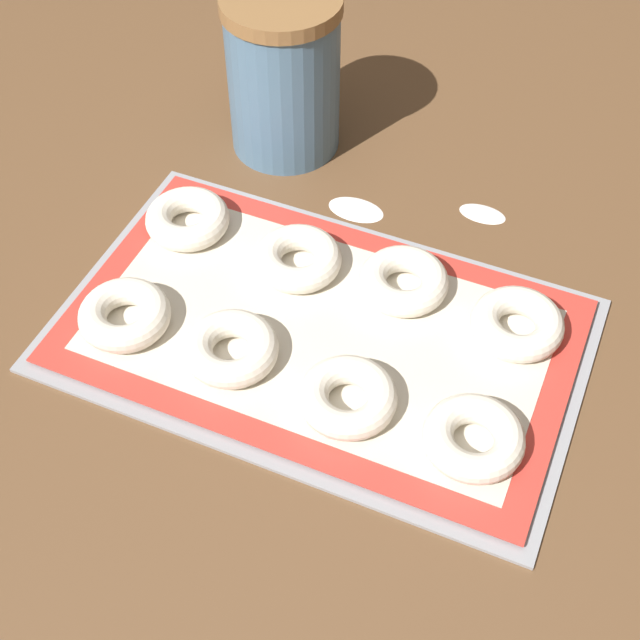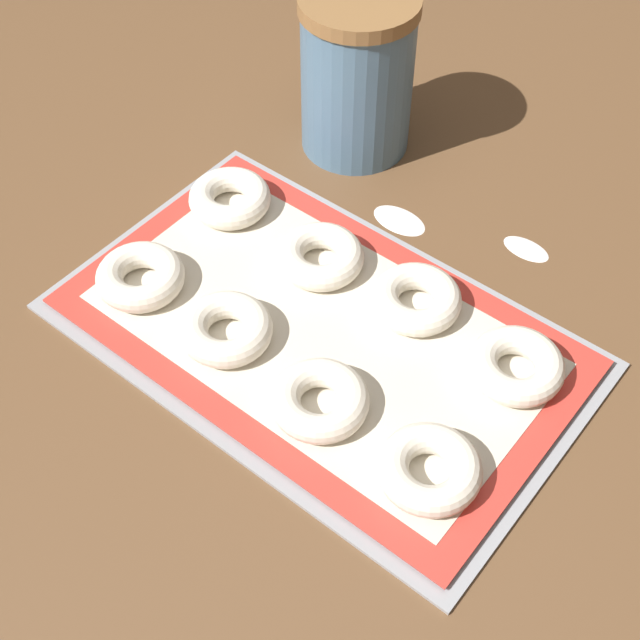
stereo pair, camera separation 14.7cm
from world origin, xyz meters
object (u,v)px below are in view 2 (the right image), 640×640
Objects in this scene: baking_tray at (320,334)px; bagel_front_far_left at (140,277)px; flour_canister at (357,74)px; bagel_front_mid_left at (226,329)px; bagel_back_far_right at (516,366)px; bagel_back_mid_left at (320,256)px; bagel_back_far_left at (230,198)px; bagel_front_far_right at (429,469)px; bagel_front_mid_right at (320,400)px; bagel_back_mid_right at (416,299)px.

baking_tray is 5.66× the size of bagel_front_far_left.
baking_tray is 2.69× the size of flour_canister.
bagel_back_far_right is (0.23, 0.13, 0.00)m from bagel_front_mid_left.
bagel_back_far_right is at bearing 21.51° from bagel_front_far_left.
bagel_back_far_right reaches higher than baking_tray.
baking_tray is at bearing -158.24° from bagel_back_far_right.
bagel_back_far_left is at bearing 176.92° from bagel_back_mid_left.
flour_canister is at bearing 134.98° from bagel_front_far_right.
bagel_front_far_right is 1.00× the size of bagel_back_far_right.
bagel_back_far_right is at bearing 21.76° from baking_tray.
bagel_front_mid_right is 0.18m from bagel_back_far_right.
bagel_back_far_right is (0.12, -0.01, 0.00)m from bagel_back_mid_right.
bagel_back_far_left is at bearing 158.17° from bagel_front_far_right.
bagel_back_mid_right is (-0.00, 0.15, 0.00)m from bagel_front_mid_right.
baking_tray is 0.09m from bagel_front_mid_right.
bagel_front_mid_right is 1.00× the size of bagel_back_mid_left.
bagel_front_mid_left is 0.18m from bagel_back_far_left.
bagel_back_mid_right is at bearing 50.51° from bagel_front_mid_left.
bagel_front_far_right is 0.26m from bagel_back_mid_left.
bagel_front_far_right is at bearing 1.44° from bagel_front_mid_right.
bagel_front_far_right is 1.00× the size of bagel_back_far_left.
baking_tray is 5.66× the size of bagel_front_mid_left.
bagel_front_far_left and bagel_front_mid_right have the same top height.
bagel_front_far_right is at bearing -1.33° from bagel_front_mid_left.
bagel_front_mid_left and bagel_back_mid_left have the same top height.
bagel_front_mid_left is 1.00× the size of bagel_front_far_right.
bagel_front_mid_left is at bearing 178.67° from bagel_front_far_right.
bagel_front_far_right is 0.47m from flour_canister.
bagel_back_far_left is at bearing 158.26° from baking_tray.
bagel_back_far_right is (0.00, 0.14, 0.00)m from bagel_front_far_right.
bagel_back_far_right is at bearing -4.77° from bagel_back_mid_right.
bagel_back_far_right is 0.38m from flour_canister.
flour_canister is (0.02, 0.33, 0.07)m from bagel_front_far_left.
bagel_front_far_left is 1.00× the size of bagel_front_mid_right.
bagel_front_mid_left is at bearing 176.02° from bagel_front_mid_right.
baking_tray is 0.19m from bagel_back_far_right.
bagel_front_far_left is at bearing 179.70° from bagel_front_far_right.
bagel_back_mid_left and bagel_back_far_right have the same top height.
bagel_back_mid_right is at bearing 6.93° from bagel_back_mid_left.
bagel_front_far_right is at bearing -45.02° from flour_canister.
bagel_front_far_right is at bearing -31.03° from bagel_back_mid_left.
baking_tray is at bearing -59.06° from flour_canister.
baking_tray is 0.09m from bagel_front_mid_left.
flour_canister is at bearing 122.75° from bagel_front_mid_right.
bagel_back_mid_right is at bearing 32.52° from bagel_front_far_left.
baking_tray is 5.66× the size of bagel_back_mid_left.
flour_canister is (-0.21, 0.18, 0.07)m from bagel_back_mid_right.
bagel_front_far_left is 1.00× the size of bagel_back_far_left.
baking_tray is at bearing 46.02° from bagel_front_mid_left.
bagel_front_mid_right is 0.15m from bagel_back_mid_right.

